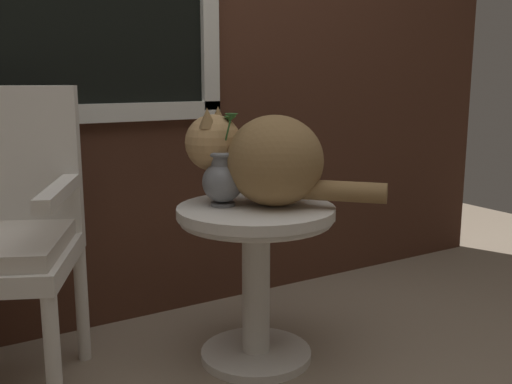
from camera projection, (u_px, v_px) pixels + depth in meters
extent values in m
cube|color=silver|center=(93.00, 113.00, 2.21)|extent=(1.05, 0.03, 0.07)
cylinder|color=silver|center=(256.00, 354.00, 2.10)|extent=(0.39, 0.39, 0.03)
cylinder|color=silver|center=(256.00, 285.00, 2.05)|extent=(0.10, 0.10, 0.49)
cylinder|color=silver|center=(256.00, 212.00, 2.00)|extent=(0.54, 0.54, 0.03)
torus|color=silver|center=(256.00, 219.00, 2.01)|extent=(0.52, 0.52, 0.02)
cylinder|color=silver|center=(54.00, 366.00, 1.62)|extent=(0.04, 0.04, 0.41)
cylinder|color=silver|center=(82.00, 304.00, 2.06)|extent=(0.04, 0.04, 0.41)
cube|color=silver|center=(59.00, 191.00, 1.76)|extent=(0.24, 0.44, 0.04)
ellipsoid|color=olive|center=(275.00, 161.00, 1.99)|extent=(0.45, 0.45, 0.31)
sphere|color=tan|center=(213.00, 143.00, 2.04)|extent=(0.20, 0.20, 0.20)
cone|color=olive|center=(218.00, 116.00, 2.07)|extent=(0.06, 0.06, 0.07)
cone|color=olive|center=(207.00, 118.00, 1.97)|extent=(0.06, 0.06, 0.07)
cylinder|color=olive|center=(341.00, 191.00, 1.95)|extent=(0.25, 0.26, 0.07)
cylinder|color=slate|center=(223.00, 204.00, 2.01)|extent=(0.08, 0.08, 0.01)
ellipsoid|color=slate|center=(223.00, 182.00, 2.00)|extent=(0.14, 0.14, 0.14)
cylinder|color=slate|center=(222.00, 160.00, 1.98)|extent=(0.08, 0.08, 0.04)
torus|color=slate|center=(222.00, 154.00, 1.98)|extent=(0.10, 0.10, 0.02)
cylinder|color=#2D662D|center=(227.00, 135.00, 1.95)|extent=(0.01, 0.06, 0.13)
cone|color=#2D662D|center=(231.00, 116.00, 1.91)|extent=(0.04, 0.04, 0.02)
cylinder|color=#2D662D|center=(226.00, 136.00, 1.99)|extent=(0.05, 0.03, 0.12)
cone|color=#2D662D|center=(230.00, 119.00, 2.00)|extent=(0.04, 0.04, 0.02)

